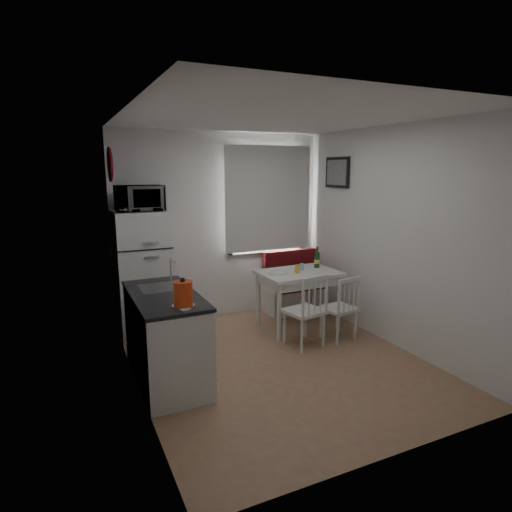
% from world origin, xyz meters
% --- Properties ---
extents(floor, '(3.00, 3.50, 0.02)m').
position_xyz_m(floor, '(0.00, 0.00, 0.00)').
color(floor, '#966B50').
rests_on(floor, ground).
extents(ceiling, '(3.00, 3.50, 0.02)m').
position_xyz_m(ceiling, '(0.00, 0.00, 2.60)').
color(ceiling, white).
rests_on(ceiling, wall_back).
extents(wall_back, '(3.00, 0.02, 2.60)m').
position_xyz_m(wall_back, '(0.00, 1.75, 1.30)').
color(wall_back, white).
rests_on(wall_back, floor).
extents(wall_front, '(3.00, 0.02, 2.60)m').
position_xyz_m(wall_front, '(0.00, -1.75, 1.30)').
color(wall_front, white).
rests_on(wall_front, floor).
extents(wall_left, '(0.02, 3.50, 2.60)m').
position_xyz_m(wall_left, '(-1.50, 0.00, 1.30)').
color(wall_left, white).
rests_on(wall_left, floor).
extents(wall_right, '(0.02, 3.50, 2.60)m').
position_xyz_m(wall_right, '(1.50, 0.00, 1.30)').
color(wall_right, white).
rests_on(wall_right, floor).
extents(window, '(1.22, 0.06, 1.47)m').
position_xyz_m(window, '(0.70, 1.72, 1.62)').
color(window, white).
rests_on(window, wall_back).
extents(curtain, '(1.35, 0.02, 1.50)m').
position_xyz_m(curtain, '(0.70, 1.65, 1.68)').
color(curtain, white).
rests_on(curtain, wall_back).
extents(kitchen_counter, '(0.62, 1.32, 1.16)m').
position_xyz_m(kitchen_counter, '(-1.20, 0.16, 0.46)').
color(kitchen_counter, white).
rests_on(kitchen_counter, floor).
extents(wall_sign, '(0.03, 0.40, 0.40)m').
position_xyz_m(wall_sign, '(-1.47, 1.45, 2.15)').
color(wall_sign, '#1C25AA').
rests_on(wall_sign, wall_left).
extents(picture_frame, '(0.04, 0.52, 0.42)m').
position_xyz_m(picture_frame, '(1.48, 1.10, 2.05)').
color(picture_frame, black).
rests_on(picture_frame, wall_right).
extents(bench, '(1.25, 0.48, 0.89)m').
position_xyz_m(bench, '(1.22, 1.51, 0.30)').
color(bench, white).
rests_on(bench, floor).
extents(dining_table, '(1.04, 0.74, 0.77)m').
position_xyz_m(dining_table, '(0.75, 0.86, 0.68)').
color(dining_table, white).
rests_on(dining_table, floor).
extents(chair_left, '(0.49, 0.47, 0.48)m').
position_xyz_m(chair_left, '(0.50, 0.20, 0.55)').
color(chair_left, white).
rests_on(chair_left, floor).
extents(chair_right, '(0.44, 0.42, 0.44)m').
position_xyz_m(chair_right, '(1.00, 0.21, 0.51)').
color(chair_right, white).
rests_on(chair_right, floor).
extents(fridge, '(0.64, 0.64, 1.60)m').
position_xyz_m(fridge, '(-1.18, 1.40, 0.80)').
color(fridge, white).
rests_on(fridge, floor).
extents(microwave, '(0.55, 0.37, 0.30)m').
position_xyz_m(microwave, '(-1.18, 1.35, 1.76)').
color(microwave, white).
rests_on(microwave, fridge).
extents(kettle, '(0.20, 0.20, 0.27)m').
position_xyz_m(kettle, '(-1.15, -0.38, 1.03)').
color(kettle, red).
rests_on(kettle, kitchen_counter).
extents(wine_bottle, '(0.07, 0.07, 0.29)m').
position_xyz_m(wine_bottle, '(1.10, 0.96, 0.92)').
color(wine_bottle, '#164425').
rests_on(wine_bottle, dining_table).
extents(drinking_glass_orange, '(0.06, 0.06, 0.10)m').
position_xyz_m(drinking_glass_orange, '(0.70, 0.81, 0.82)').
color(drinking_glass_orange, yellow).
rests_on(drinking_glass_orange, dining_table).
extents(drinking_glass_blue, '(0.06, 0.06, 0.09)m').
position_xyz_m(drinking_glass_blue, '(0.83, 0.91, 0.82)').
color(drinking_glass_blue, '#83C5DE').
rests_on(drinking_glass_blue, dining_table).
extents(plate, '(0.24, 0.24, 0.02)m').
position_xyz_m(plate, '(0.45, 0.88, 0.78)').
color(plate, white).
rests_on(plate, dining_table).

